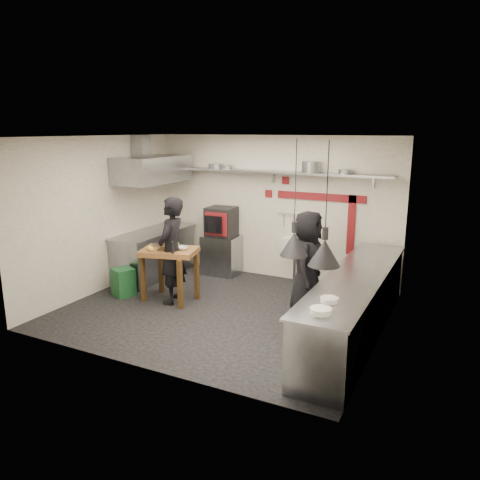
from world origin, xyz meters
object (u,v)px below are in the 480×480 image
at_px(combi_oven, 221,221).
at_px(prep_table, 170,275).
at_px(green_bin, 124,282).
at_px(chef_right, 307,263).
at_px(oven_stand, 222,254).
at_px(chef_left, 172,251).

bearing_deg(combi_oven, prep_table, -93.65).
bearing_deg(green_bin, chef_right, 12.24).
xyz_separation_m(oven_stand, chef_left, (0.03, -1.83, 0.51)).
xyz_separation_m(green_bin, chef_right, (3.18, 0.69, 0.59)).
xyz_separation_m(combi_oven, chef_right, (2.26, -1.27, -0.25)).
bearing_deg(chef_left, oven_stand, 171.00).
bearing_deg(oven_stand, prep_table, -93.98).
xyz_separation_m(combi_oven, green_bin, (-0.92, -1.96, -0.84)).
height_order(prep_table, chef_left, chef_left).
distance_m(combi_oven, prep_table, 1.88).
bearing_deg(oven_stand, combi_oven, -134.21).
xyz_separation_m(oven_stand, combi_oven, (-0.01, -0.01, 0.69)).
distance_m(combi_oven, chef_right, 2.60).
relative_size(oven_stand, green_bin, 1.60).
xyz_separation_m(combi_oven, chef_left, (0.04, -1.82, -0.18)).
relative_size(combi_oven, green_bin, 1.16).
bearing_deg(chef_right, green_bin, 96.00).
relative_size(combi_oven, chef_right, 0.35).
relative_size(chef_left, chef_right, 1.08).
distance_m(oven_stand, prep_table, 1.79).
height_order(prep_table, chef_right, chef_right).
bearing_deg(combi_oven, chef_left, -90.93).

